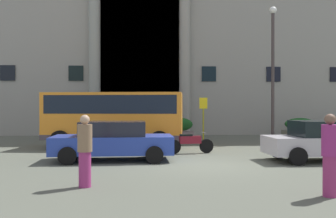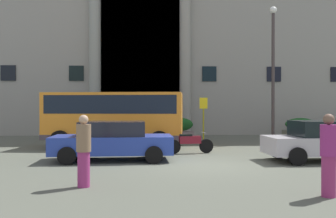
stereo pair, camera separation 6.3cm
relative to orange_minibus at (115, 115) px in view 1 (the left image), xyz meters
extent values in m
cube|color=#54584B|center=(3.54, -5.50, -1.65)|extent=(80.00, 64.00, 0.12)
cube|color=gray|center=(3.54, 12.00, 8.14)|extent=(40.11, 9.00, 19.46)
cube|color=black|center=(1.04, 7.56, 3.89)|extent=(5.44, 0.12, 10.97)
cylinder|color=gray|center=(-2.06, 7.25, 3.89)|extent=(0.75, 0.75, 10.97)
cylinder|color=gray|center=(4.13, 7.25, 3.89)|extent=(0.75, 0.75, 10.97)
cube|color=black|center=(-7.92, 7.46, 2.69)|extent=(1.00, 0.08, 1.04)
cube|color=black|center=(-3.34, 7.46, 2.69)|extent=(1.00, 0.08, 1.04)
cube|color=black|center=(5.83, 7.46, 2.69)|extent=(1.00, 0.08, 1.04)
cube|color=black|center=(10.41, 7.46, 2.69)|extent=(1.00, 0.08, 1.04)
cube|color=orange|center=(-0.01, 0.00, -0.04)|extent=(6.74, 3.07, 2.20)
cube|color=black|center=(-0.01, 0.00, 0.50)|extent=(6.35, 3.05, 0.85)
cube|color=black|center=(3.16, -0.37, 0.32)|extent=(0.29, 1.94, 1.06)
cube|color=#4C4149|center=(-0.01, 0.00, -1.02)|extent=(6.74, 3.11, 0.24)
cylinder|color=black|center=(2.39, 0.89, -1.14)|extent=(0.93, 0.38, 0.90)
cylinder|color=black|center=(2.12, -1.42, -1.14)|extent=(0.93, 0.38, 0.90)
cylinder|color=black|center=(-2.13, 1.42, -1.14)|extent=(0.93, 0.38, 0.90)
cylinder|color=black|center=(-2.41, -0.88, -1.14)|extent=(0.93, 0.38, 0.90)
cylinder|color=#989C17|center=(4.63, 2.10, -0.37)|extent=(0.08, 0.08, 2.43)
cube|color=yellow|center=(4.63, 2.07, 0.59)|extent=(0.44, 0.03, 0.60)
cube|color=slate|center=(11.17, 4.73, -1.33)|extent=(2.04, 1.00, 0.52)
ellipsoid|color=#1A4C1E|center=(11.17, 4.73, -0.69)|extent=(1.96, 0.90, 0.76)
cube|color=gray|center=(3.44, 4.72, -1.36)|extent=(1.92, 0.70, 0.46)
ellipsoid|color=#194F1C|center=(3.44, 4.72, -0.70)|extent=(1.84, 0.63, 0.86)
cube|color=slate|center=(-1.97, 4.67, -1.35)|extent=(1.99, 0.89, 0.48)
ellipsoid|color=#355D2D|center=(-1.97, 4.67, -0.70)|extent=(1.91, 0.80, 0.82)
cube|color=#253D9D|center=(0.32, -4.25, -1.00)|extent=(4.42, 1.98, 0.65)
cube|color=black|center=(0.32, -4.25, -0.41)|extent=(2.41, 1.69, 0.52)
cylinder|color=black|center=(1.77, -3.29, -1.28)|extent=(0.63, 0.22, 0.62)
cylinder|color=black|center=(1.84, -5.11, -1.28)|extent=(0.63, 0.22, 0.62)
cylinder|color=black|center=(-1.19, -3.39, -1.28)|extent=(0.63, 0.22, 0.62)
cylinder|color=black|center=(-1.13, -5.22, -1.28)|extent=(0.63, 0.22, 0.62)
cube|color=#B6B1B6|center=(8.15, -4.83, -1.00)|extent=(4.48, 1.86, 0.64)
cube|color=black|center=(8.15, -4.83, -0.40)|extent=(2.43, 1.61, 0.57)
cylinder|color=black|center=(6.62, -3.97, -1.28)|extent=(0.62, 0.21, 0.62)
cylinder|color=black|center=(6.66, -5.74, -1.28)|extent=(0.62, 0.21, 0.62)
cylinder|color=black|center=(0.87, -2.17, -1.29)|extent=(0.61, 0.20, 0.60)
cylinder|color=black|center=(-0.45, -2.39, -1.29)|extent=(0.61, 0.22, 0.60)
cube|color=#B1BEB2|center=(0.21, -2.28, -1.01)|extent=(0.89, 0.38, 0.32)
cube|color=black|center=(0.03, -2.31, -0.83)|extent=(0.55, 0.28, 0.12)
cylinder|color=#A5A5A8|center=(0.76, -2.19, -0.71)|extent=(0.12, 0.55, 0.03)
cylinder|color=black|center=(4.11, -2.28, -1.29)|extent=(0.61, 0.20, 0.60)
cylinder|color=black|center=(2.68, -2.51, -1.29)|extent=(0.61, 0.22, 0.60)
cube|color=maroon|center=(3.40, -2.40, -1.01)|extent=(0.95, 0.39, 0.32)
cube|color=black|center=(3.22, -2.43, -0.83)|extent=(0.55, 0.28, 0.12)
cylinder|color=#A5A5A8|center=(3.99, -2.30, -0.71)|extent=(0.12, 0.55, 0.03)
cylinder|color=#972E6B|center=(0.07, -8.69, -1.15)|extent=(0.30, 0.30, 0.87)
cylinder|color=#83664B|center=(0.07, -8.69, -0.38)|extent=(0.36, 0.36, 0.67)
sphere|color=tan|center=(0.07, -8.69, 0.07)|extent=(0.23, 0.23, 0.23)
cylinder|color=#962E65|center=(5.62, -9.95, -1.14)|extent=(0.30, 0.30, 0.90)
cylinder|color=#932A72|center=(5.62, -9.95, -0.35)|extent=(0.36, 0.36, 0.69)
sphere|color=brown|center=(5.62, -9.95, 0.11)|extent=(0.24, 0.24, 0.24)
cylinder|color=#3F3735|center=(8.58, 2.31, 2.01)|extent=(0.18, 0.18, 7.21)
sphere|color=white|center=(8.58, 2.31, 5.80)|extent=(0.40, 0.40, 0.40)
camera|label=1|loc=(1.64, -17.73, 0.38)|focal=38.93mm
camera|label=2|loc=(1.71, -17.73, 0.38)|focal=38.93mm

